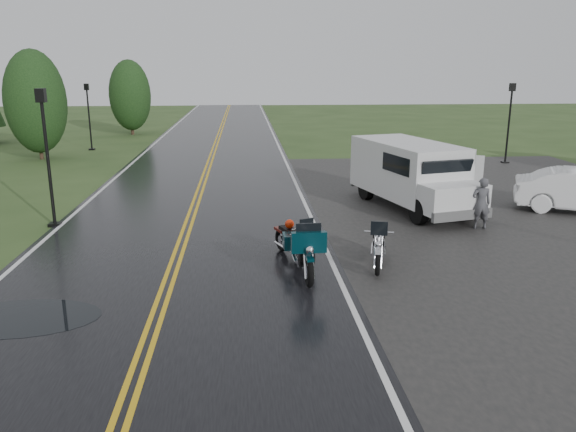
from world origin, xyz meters
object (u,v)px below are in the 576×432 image
object	(u,v)px
motorcycle_teal	(309,259)
person_at_van	(481,204)
motorcycle_silver	(378,252)
lamp_post_far_left	(89,117)
lamp_post_far_right	(509,123)
van_white	(420,188)
lamp_post_near_left	(48,158)
motorcycle_red	(308,246)

from	to	relation	value
motorcycle_teal	person_at_van	bearing A→B (deg)	35.09
motorcycle_silver	lamp_post_far_left	distance (m)	24.33
motorcycle_silver	lamp_post_far_right	bearing A→B (deg)	70.45
person_at_van	lamp_post_far_left	world-z (taller)	lamp_post_far_left
motorcycle_silver	person_at_van	xyz separation A→B (m)	(3.91, 3.64, 0.15)
motorcycle_teal	lamp_post_far_left	distance (m)	24.11
motorcycle_teal	lamp_post_far_left	world-z (taller)	lamp_post_far_left
van_white	person_at_van	bearing A→B (deg)	-35.19
person_at_van	van_white	bearing A→B (deg)	-16.27
motorcycle_teal	lamp_post_near_left	bearing A→B (deg)	139.52
lamp_post_near_left	lamp_post_far_right	world-z (taller)	lamp_post_near_left
motorcycle_red	motorcycle_teal	size ratio (longest dim) A/B	0.83
van_white	lamp_post_far_left	xyz separation A→B (m)	(-13.99, 17.03, 0.76)
van_white	lamp_post_far_right	xyz separation A→B (m)	(7.71, 10.68, 0.84)
motorcycle_teal	motorcycle_silver	world-z (taller)	motorcycle_teal
van_white	lamp_post_far_left	size ratio (longest dim) A/B	1.52
motorcycle_teal	lamp_post_far_left	size ratio (longest dim) A/B	0.63
lamp_post_near_left	lamp_post_far_right	xyz separation A→B (m)	(18.67, 9.93, -0.08)
motorcycle_teal	van_white	world-z (taller)	van_white
motorcycle_teal	lamp_post_near_left	world-z (taller)	lamp_post_near_left
motorcycle_red	motorcycle_silver	world-z (taller)	motorcycle_silver
lamp_post_near_left	lamp_post_far_left	xyz separation A→B (m)	(-3.03, 16.29, -0.16)
motorcycle_silver	van_white	bearing A→B (deg)	76.16
motorcycle_red	motorcycle_teal	distance (m)	1.23
person_at_van	lamp_post_far_right	world-z (taller)	lamp_post_far_right
motorcycle_red	lamp_post_far_right	world-z (taller)	lamp_post_far_right
motorcycle_silver	lamp_post_near_left	xyz separation A→B (m)	(-8.69, 5.00, 1.44)
lamp_post_far_right	van_white	bearing A→B (deg)	-125.83
motorcycle_teal	lamp_post_far_right	world-z (taller)	lamp_post_far_right
lamp_post_far_left	lamp_post_far_right	distance (m)	22.61
motorcycle_silver	lamp_post_far_right	xyz separation A→B (m)	(9.97, 14.93, 1.35)
motorcycle_silver	van_white	world-z (taller)	van_white
van_white	lamp_post_far_right	bearing A→B (deg)	39.54
lamp_post_far_right	motorcycle_teal	bearing A→B (deg)	-126.80
van_white	lamp_post_far_left	distance (m)	22.05
motorcycle_teal	motorcycle_red	bearing A→B (deg)	82.23
van_white	lamp_post_near_left	xyz separation A→B (m)	(-10.96, 0.75, 0.92)
motorcycle_red	motorcycle_silver	xyz separation A→B (m)	(1.51, -0.64, 0.03)
motorcycle_silver	lamp_post_far_left	bearing A→B (deg)	133.03
lamp_post_far_right	motorcycle_red	bearing A→B (deg)	-128.78
motorcycle_red	lamp_post_far_left	world-z (taller)	lamp_post_far_left
motorcycle_red	van_white	world-z (taller)	van_white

